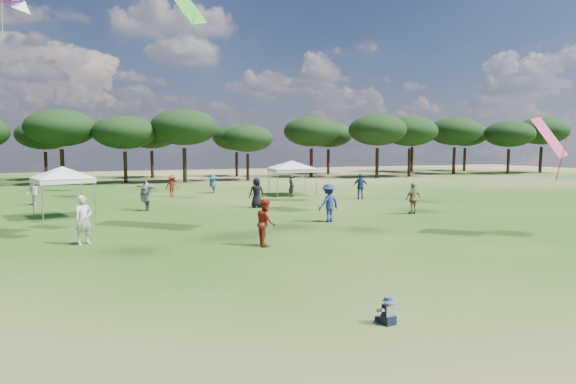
% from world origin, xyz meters
% --- Properties ---
extents(ground, '(140.00, 140.00, 0.00)m').
position_xyz_m(ground, '(0.00, 0.00, 0.00)').
color(ground, '#2E5218').
rests_on(ground, ground).
extents(tree_line, '(108.78, 17.63, 7.77)m').
position_xyz_m(tree_line, '(2.39, 47.41, 5.42)').
color(tree_line, black).
rests_on(tree_line, ground).
extents(tent_left, '(5.23, 5.23, 3.01)m').
position_xyz_m(tent_left, '(-6.89, 21.64, 2.58)').
color(tent_left, gray).
rests_on(tent_left, ground).
extents(tent_right, '(6.38, 6.38, 2.96)m').
position_xyz_m(tent_right, '(8.72, 27.94, 2.53)').
color(tent_right, gray).
rests_on(tent_right, ground).
extents(toddler, '(0.42, 0.45, 0.60)m').
position_xyz_m(toddler, '(0.52, 2.20, 0.27)').
color(toddler, black).
rests_on(toddler, ground).
extents(festival_crowd, '(29.50, 22.42, 1.92)m').
position_xyz_m(festival_crowd, '(-1.80, 21.77, 0.88)').
color(festival_crowd, navy).
rests_on(festival_crowd, ground).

